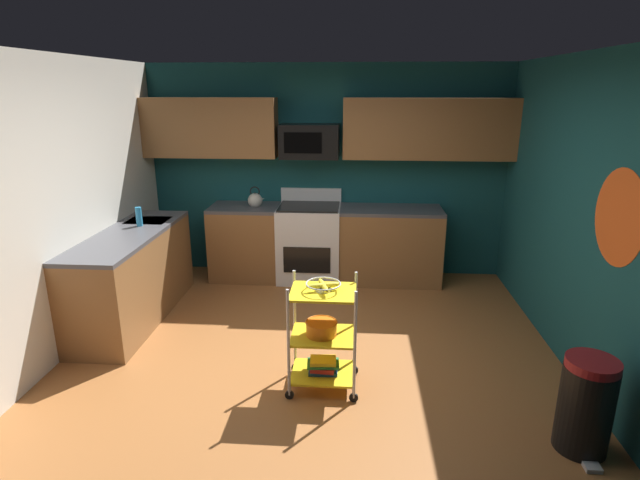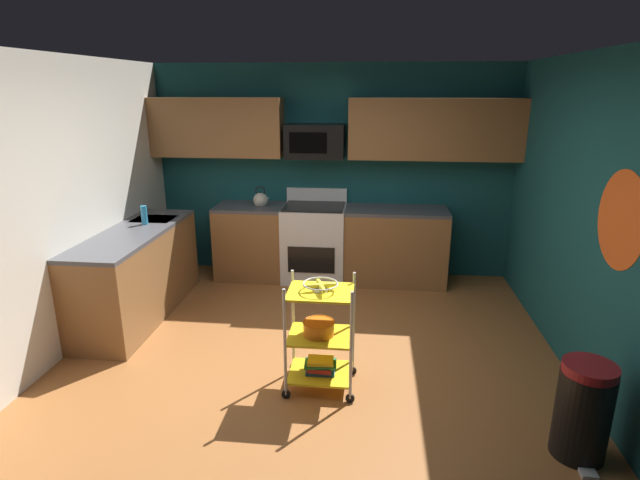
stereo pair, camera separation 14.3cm
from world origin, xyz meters
name	(u,v)px [view 2 (the right image)]	position (x,y,z in m)	size (l,w,h in m)	color
floor	(308,368)	(0.00, 0.00, -0.02)	(4.40, 4.80, 0.04)	#995B2D
wall_back	(333,172)	(0.00, 2.43, 1.30)	(4.52, 0.06, 2.60)	#14474C
wall_left	(44,214)	(-2.23, 0.00, 1.30)	(0.06, 4.80, 2.60)	silver
wall_right	(602,229)	(2.23, 0.00, 1.30)	(0.06, 4.80, 2.60)	#14474C
wall_flower_decal	(621,220)	(2.20, -0.31, 1.45)	(0.69, 0.69, 0.00)	#E5591E
counter_run	(259,254)	(-0.78, 1.59, 0.46)	(3.61, 2.51, 0.92)	brown
oven_range	(314,242)	(-0.19, 2.10, 0.48)	(0.76, 0.65, 1.10)	white
upper_cabinets	(335,128)	(0.04, 2.23, 1.85)	(4.40, 0.33, 0.70)	brown
microwave	(315,141)	(-0.19, 2.21, 1.70)	(0.70, 0.39, 0.40)	black
rolling_cart	(321,335)	(0.14, -0.29, 0.45)	(0.57, 0.42, 0.91)	silver
fruit_bowl	(321,285)	(0.14, -0.29, 0.88)	(0.27, 0.27, 0.07)	silver
mixing_bowl_large	(319,328)	(0.12, -0.29, 0.52)	(0.25, 0.25, 0.11)	orange
book_stack	(321,366)	(0.14, -0.29, 0.19)	(0.26, 0.18, 0.11)	#1E4C8C
kettle	(261,200)	(-0.85, 2.10, 1.00)	(0.21, 0.18, 0.26)	beige
dish_soap_bottle	(144,215)	(-1.89, 1.11, 1.02)	(0.06, 0.06, 0.20)	#2D8CBF
trash_can	(583,411)	(1.90, -0.89, 0.33)	(0.34, 0.42, 0.66)	black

